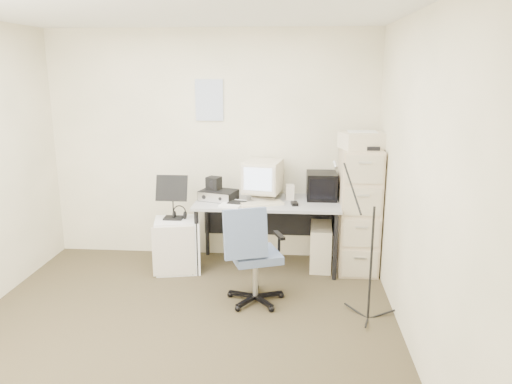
# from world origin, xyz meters

# --- Properties ---
(floor) EXTENTS (3.60, 3.60, 0.01)m
(floor) POSITION_xyz_m (0.00, 0.00, -0.01)
(floor) COLOR #42391E
(floor) RESTS_ON ground
(ceiling) EXTENTS (3.60, 3.60, 0.01)m
(ceiling) POSITION_xyz_m (0.00, 0.00, 2.50)
(ceiling) COLOR white
(ceiling) RESTS_ON ground
(wall_back) EXTENTS (3.60, 0.02, 2.50)m
(wall_back) POSITION_xyz_m (0.00, 1.80, 1.25)
(wall_back) COLOR #FAEBC7
(wall_back) RESTS_ON ground
(wall_front) EXTENTS (3.60, 0.02, 2.50)m
(wall_front) POSITION_xyz_m (0.00, -1.80, 1.25)
(wall_front) COLOR #FAEBC7
(wall_front) RESTS_ON ground
(wall_right) EXTENTS (0.02, 3.60, 2.50)m
(wall_right) POSITION_xyz_m (1.80, 0.00, 1.25)
(wall_right) COLOR #FAEBC7
(wall_right) RESTS_ON ground
(wall_calendar) EXTENTS (0.30, 0.02, 0.44)m
(wall_calendar) POSITION_xyz_m (-0.02, 1.79, 1.75)
(wall_calendar) COLOR white
(wall_calendar) RESTS_ON wall_back
(filing_cabinet) EXTENTS (0.40, 0.60, 1.30)m
(filing_cabinet) POSITION_xyz_m (1.58, 1.48, 0.65)
(filing_cabinet) COLOR tan
(filing_cabinet) RESTS_ON floor
(printer) EXTENTS (0.49, 0.40, 0.16)m
(printer) POSITION_xyz_m (1.58, 1.44, 1.38)
(printer) COLOR beige
(printer) RESTS_ON filing_cabinet
(desk) EXTENTS (1.50, 0.70, 0.73)m
(desk) POSITION_xyz_m (0.63, 1.45, 0.36)
(desk) COLOR #989898
(desk) RESTS_ON floor
(crt_monitor) EXTENTS (0.43, 0.45, 0.41)m
(crt_monitor) POSITION_xyz_m (0.57, 1.55, 0.93)
(crt_monitor) COLOR beige
(crt_monitor) RESTS_ON desk
(crt_tv) EXTENTS (0.32, 0.34, 0.29)m
(crt_tv) POSITION_xyz_m (1.20, 1.59, 0.87)
(crt_tv) COLOR black
(crt_tv) RESTS_ON desk
(desk_speaker) EXTENTS (0.09, 0.09, 0.16)m
(desk_speaker) POSITION_xyz_m (0.86, 1.53, 0.81)
(desk_speaker) COLOR beige
(desk_speaker) RESTS_ON desk
(keyboard) EXTENTS (0.48, 0.32, 0.02)m
(keyboard) POSITION_xyz_m (0.58, 1.29, 0.74)
(keyboard) COLOR beige
(keyboard) RESTS_ON desk
(mouse) EXTENTS (0.08, 0.12, 0.03)m
(mouse) POSITION_xyz_m (0.91, 1.31, 0.75)
(mouse) COLOR black
(mouse) RESTS_ON desk
(radio_receiver) EXTENTS (0.43, 0.36, 0.10)m
(radio_receiver) POSITION_xyz_m (0.11, 1.46, 0.78)
(radio_receiver) COLOR black
(radio_receiver) RESTS_ON desk
(radio_speaker) EXTENTS (0.17, 0.17, 0.13)m
(radio_speaker) POSITION_xyz_m (0.06, 1.50, 0.90)
(radio_speaker) COLOR black
(radio_speaker) RESTS_ON radio_receiver
(papers) EXTENTS (0.27, 0.33, 0.02)m
(papers) POSITION_xyz_m (0.29, 1.29, 0.74)
(papers) COLOR white
(papers) RESTS_ON desk
(pc_tower) EXTENTS (0.24, 0.50, 0.46)m
(pc_tower) POSITION_xyz_m (1.20, 1.49, 0.23)
(pc_tower) COLOR beige
(pc_tower) RESTS_ON floor
(office_chair) EXTENTS (0.69, 0.69, 0.93)m
(office_chair) POSITION_xyz_m (0.57, 0.60, 0.47)
(office_chair) COLOR slate
(office_chair) RESTS_ON floor
(side_cart) EXTENTS (0.52, 0.45, 0.56)m
(side_cart) POSITION_xyz_m (-0.30, 1.27, 0.28)
(side_cart) COLOR white
(side_cart) RESTS_ON floor
(music_stand) EXTENTS (0.33, 0.19, 0.47)m
(music_stand) POSITION_xyz_m (-0.34, 1.29, 0.80)
(music_stand) COLOR black
(music_stand) RESTS_ON side_cart
(headphones) EXTENTS (0.18, 0.18, 0.03)m
(headphones) POSITION_xyz_m (-0.27, 1.30, 0.61)
(headphones) COLOR black
(headphones) RESTS_ON side_cart
(mic_stand) EXTENTS (0.02, 0.02, 1.30)m
(mic_stand) POSITION_xyz_m (1.56, 0.36, 0.65)
(mic_stand) COLOR black
(mic_stand) RESTS_ON floor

